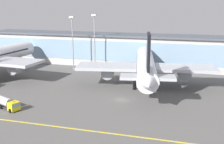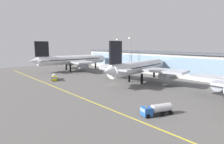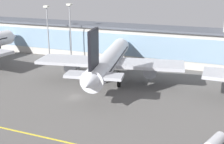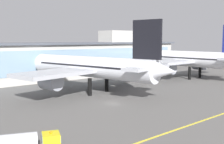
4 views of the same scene
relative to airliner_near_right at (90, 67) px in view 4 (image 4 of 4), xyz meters
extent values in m
plane|color=#5B5956|center=(-4.25, -15.12, -7.37)|extent=(206.58, 206.58, 0.00)
cube|color=yellow|center=(-4.25, -37.12, -7.36)|extent=(165.27, 0.50, 0.01)
cube|color=beige|center=(-4.25, 30.66, -0.66)|extent=(147.56, 12.00, 13.42)
cube|color=#84A3BC|center=(-4.25, 24.61, 0.01)|extent=(141.66, 0.20, 8.59)
cube|color=#4C515B|center=(-4.25, 30.66, 6.45)|extent=(150.56, 14.00, 0.80)
cube|color=beige|center=(40.02, 32.66, 9.05)|extent=(16.00, 10.00, 6.00)
cylinder|color=black|center=(-2.95, -3.79, -4.96)|extent=(1.10, 1.10, 4.81)
cylinder|color=black|center=(4.14, -2.44, -4.96)|extent=(1.10, 1.10, 4.81)
cylinder|color=black|center=(-3.19, 16.79, -4.96)|extent=(1.10, 1.10, 4.81)
cylinder|color=silver|center=(-0.07, 0.35, 0.15)|extent=(14.12, 44.39, 6.01)
cone|color=silver|center=(-4.51, 23.76, 0.15)|extent=(6.62, 6.38, 5.71)
cone|color=silver|center=(4.43, -23.35, 0.60)|extent=(6.25, 7.45, 5.11)
cube|color=#84A3BC|center=(-3.84, 20.25, 1.20)|extent=(5.22, 4.98, 1.80)
cube|color=black|center=(-0.07, 0.35, 0.60)|extent=(12.86, 37.48, 0.48)
cube|color=#B7BAC1|center=(-0.07, 0.35, -0.60)|extent=(47.24, 18.97, 0.96)
cylinder|color=#999EA8|center=(-13.04, -0.50, -2.98)|extent=(5.20, 6.41, 4.21)
cylinder|color=#999EA8|center=(12.32, 4.31, -2.98)|extent=(5.20, 6.41, 4.21)
cube|color=black|center=(3.55, -18.69, 7.97)|extent=(2.19, 7.92, 9.62)
cube|color=#B7BAC1|center=(3.55, -18.69, 1.05)|extent=(15.39, 7.51, 0.77)
cylinder|color=black|center=(44.65, -3.56, -4.90)|extent=(1.10, 1.10, 4.93)
cylinder|color=black|center=(52.04, -3.41, -4.90)|extent=(1.10, 1.10, 4.93)
cylinder|color=black|center=(47.98, 15.12, -4.90)|extent=(1.10, 1.10, 4.93)
cylinder|color=silver|center=(48.28, -0.25, 0.33)|extent=(6.94, 40.58, 6.16)
cone|color=silver|center=(47.85, 21.83, 0.33)|extent=(5.96, 5.66, 5.85)
cube|color=#84A3BC|center=(47.92, 18.36, 1.41)|extent=(4.70, 4.40, 1.85)
cube|color=black|center=(48.28, -0.25, 0.80)|extent=(6.88, 34.10, 0.49)
cube|color=#B7BAC1|center=(48.28, -0.25, -0.44)|extent=(39.77, 10.48, 0.99)
cylinder|color=#999EA8|center=(37.17, 0.99, -2.87)|extent=(4.41, 5.34, 4.31)
cylinder|color=#999EA8|center=(59.33, 1.42, -2.87)|extent=(4.41, 5.34, 4.31)
cylinder|color=black|center=(-28.79, -30.32, -6.82)|extent=(1.13, 0.71, 1.10)
cube|color=yellow|center=(-29.55, -31.41, -5.97)|extent=(3.17, 3.31, 2.20)
cube|color=#84A3BC|center=(-29.55, -31.41, -5.48)|extent=(3.21, 3.25, 0.88)
cylinder|color=silver|center=(-33.77, -29.62, -5.62)|extent=(6.04, 4.30, 2.30)
cube|color=orange|center=(-29.55, -31.41, -4.75)|extent=(0.30, 0.40, 0.20)
camera|label=1|loc=(14.62, -92.14, 20.50)|focal=45.79mm
camera|label=2|loc=(62.11, -70.86, 11.30)|focal=30.18mm
camera|label=3|loc=(33.93, -81.89, 23.38)|focal=46.70mm
camera|label=4|loc=(-47.05, -64.88, 7.91)|focal=44.50mm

